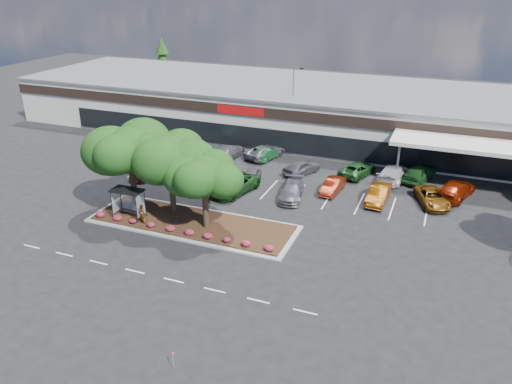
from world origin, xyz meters
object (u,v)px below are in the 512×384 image
at_px(light_pole, 293,111).
at_px(car_1, 158,156).
at_px(survey_stake, 173,358).
at_px(car_0, 147,169).

xyz_separation_m(light_pole, car_1, (-12.10, -12.00, -3.45)).
height_order(survey_stake, car_0, car_0).
distance_m(light_pole, car_0, 19.55).
bearing_deg(car_0, survey_stake, -56.45).
relative_size(survey_stake, car_1, 0.19).
bearing_deg(car_1, survey_stake, -56.69).
relative_size(light_pole, car_1, 1.69).
relative_size(light_pole, survey_stake, 9.12).
bearing_deg(light_pole, car_1, -135.25).
distance_m(light_pole, car_1, 17.39).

